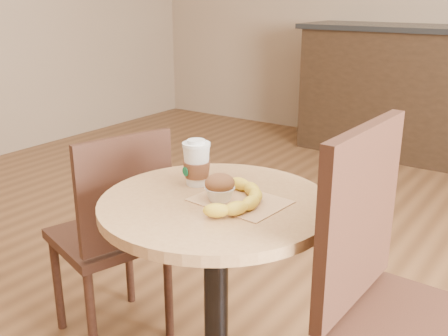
% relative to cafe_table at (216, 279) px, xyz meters
% --- Properties ---
extents(cafe_table, '(0.64, 0.64, 0.75)m').
position_rel_cafe_table_xyz_m(cafe_table, '(0.00, 0.00, 0.00)').
color(cafe_table, black).
rests_on(cafe_table, ground).
extents(chair_left, '(0.46, 0.46, 0.84)m').
position_rel_cafe_table_xyz_m(chair_left, '(-0.54, 0.12, -0.05)').
color(chair_left, '#351C12').
rests_on(chair_left, ground).
extents(chair_right, '(0.45, 0.45, 0.99)m').
position_rel_cafe_table_xyz_m(chair_right, '(0.50, 0.08, 0.04)').
color(chair_right, '#351C12').
rests_on(chair_right, ground).
extents(service_counter, '(2.30, 0.65, 1.04)m').
position_rel_cafe_table_xyz_m(service_counter, '(-0.12, 3.21, 0.02)').
color(service_counter, black).
rests_on(service_counter, ground).
extents(kraft_bag, '(0.25, 0.20, 0.00)m').
position_rel_cafe_table_xyz_m(kraft_bag, '(0.06, 0.03, 0.24)').
color(kraft_bag, '#AD7F53').
rests_on(kraft_bag, cafe_table).
extents(coffee_cup, '(0.08, 0.08, 0.13)m').
position_rel_cafe_table_xyz_m(coffee_cup, '(-0.12, 0.07, 0.30)').
color(coffee_cup, silver).
rests_on(coffee_cup, cafe_table).
extents(muffin, '(0.08, 0.08, 0.07)m').
position_rel_cafe_table_xyz_m(muffin, '(0.01, -0.00, 0.28)').
color(muffin, silver).
rests_on(muffin, kraft_bag).
extents(banana, '(0.21, 0.29, 0.04)m').
position_rel_cafe_table_xyz_m(banana, '(0.07, -0.00, 0.26)').
color(banana, gold).
rests_on(banana, kraft_bag).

